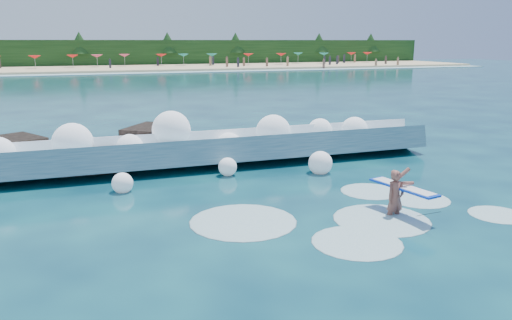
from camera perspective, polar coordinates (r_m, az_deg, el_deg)
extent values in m
plane|color=#072439|center=(13.66, -3.14, -7.24)|extent=(200.00, 200.00, 0.00)
cube|color=tan|center=(90.46, -17.56, 9.92)|extent=(140.00, 20.00, 0.40)
cube|color=silver|center=(79.50, -17.21, 9.42)|extent=(140.00, 5.00, 0.08)
cube|color=black|center=(100.36, -17.91, 11.50)|extent=(140.00, 4.00, 5.00)
cube|color=#32677F|center=(19.94, -6.03, 0.79)|extent=(19.15, 2.92, 1.60)
cube|color=white|center=(20.61, -6.59, 2.55)|extent=(19.15, 1.35, 0.75)
cube|color=black|center=(20.97, -27.05, 0.10)|extent=(3.41, 3.17, 1.49)
cube|color=black|center=(20.02, -18.78, -0.04)|extent=(2.10, 1.65, 1.14)
cube|color=black|center=(21.34, -11.64, 1.65)|extent=(2.83, 2.93, 1.60)
imported|color=brown|center=(14.54, 15.64, -4.24)|extent=(0.63, 0.46, 1.61)
cube|color=#0B36C4|center=(14.66, 16.49, -3.01)|extent=(0.93, 2.26, 0.06)
cube|color=white|center=(14.66, 16.49, -2.96)|extent=(0.80, 2.06, 0.06)
cylinder|color=black|center=(13.77, 19.09, -5.84)|extent=(0.01, 0.91, 0.43)
sphere|color=white|center=(19.62, -20.21, 1.83)|extent=(1.49, 1.49, 1.49)
sphere|color=white|center=(19.65, -14.23, 1.29)|extent=(1.10, 1.10, 1.10)
sphere|color=white|center=(20.02, -9.65, 3.38)|extent=(1.54, 1.54, 1.54)
sphere|color=white|center=(19.99, -3.10, 1.54)|extent=(1.12, 1.12, 1.12)
sphere|color=white|center=(20.82, 1.98, 3.20)|extent=(1.46, 1.46, 1.46)
sphere|color=white|center=(22.05, 7.31, 3.33)|extent=(1.08, 1.08, 1.08)
sphere|color=white|center=(22.47, 11.18, 3.34)|extent=(1.19, 1.19, 1.19)
sphere|color=white|center=(16.91, -15.02, -2.57)|extent=(0.70, 0.70, 0.70)
sphere|color=white|center=(18.30, -3.26, -0.79)|extent=(0.69, 0.69, 0.69)
sphere|color=white|center=(18.79, 7.36, -0.35)|extent=(0.90, 0.90, 0.90)
ellipsoid|color=silver|center=(14.34, 14.14, -6.63)|extent=(2.69, 2.69, 0.13)
ellipsoid|color=silver|center=(12.67, 11.44, -9.22)|extent=(2.26, 2.26, 0.11)
ellipsoid|color=silver|center=(16.46, 18.08, -4.27)|extent=(1.93, 1.93, 0.10)
ellipsoid|color=silver|center=(13.78, -1.50, -7.05)|extent=(2.98, 2.98, 0.15)
ellipsoid|color=silver|center=(16.87, 12.85, -3.51)|extent=(1.91, 1.91, 0.10)
ellipsoid|color=silver|center=(15.87, 25.87, -5.64)|extent=(1.61, 1.61, 0.08)
cone|color=red|center=(90.93, -23.98, 10.71)|extent=(2.00, 2.00, 0.50)
cone|color=red|center=(92.90, -20.24, 11.07)|extent=(2.00, 2.00, 0.50)
cone|color=#D83F5F|center=(93.09, -17.73, 11.26)|extent=(2.00, 2.00, 0.50)
cone|color=#D83F5F|center=(95.08, -14.81, 11.48)|extent=(2.00, 2.00, 0.50)
cone|color=red|center=(94.29, -10.79, 11.67)|extent=(2.00, 2.00, 0.50)
cone|color=#15867B|center=(94.95, -8.29, 11.77)|extent=(2.00, 2.00, 0.50)
cone|color=#15867B|center=(95.47, -5.08, 11.87)|extent=(2.00, 2.00, 0.50)
cone|color=red|center=(96.27, -0.88, 11.93)|extent=(2.00, 2.00, 0.50)
cone|color=red|center=(98.37, 2.88, 11.95)|extent=(2.00, 2.00, 0.50)
cone|color=#15867B|center=(103.67, 4.84, 11.99)|extent=(2.00, 2.00, 0.50)
cone|color=#15867B|center=(102.81, 7.77, 11.91)|extent=(2.00, 2.00, 0.50)
cone|color=red|center=(107.17, 10.84, 11.85)|extent=(2.00, 2.00, 0.50)
cone|color=red|center=(110.32, 12.60, 11.81)|extent=(2.00, 2.00, 0.50)
cube|color=brown|center=(106.15, 9.38, 11.31)|extent=(0.35, 0.22, 1.52)
cube|color=#8C664C|center=(87.99, 2.42, 10.89)|extent=(0.35, 0.22, 1.61)
cube|color=#262633|center=(108.82, 10.80, 11.27)|extent=(0.35, 0.22, 1.39)
cube|color=#3F332D|center=(100.32, 11.82, 11.06)|extent=(0.35, 0.22, 1.40)
cube|color=#8C664C|center=(90.56, -17.75, 10.54)|extent=(0.35, 0.22, 1.59)
cube|color=#262633|center=(81.25, -25.95, 9.29)|extent=(0.35, 0.22, 1.43)
cube|color=#3F332D|center=(88.20, -16.34, 10.52)|extent=(0.35, 0.22, 1.44)
cube|color=#8C664C|center=(90.74, -5.11, 11.07)|extent=(0.35, 0.22, 1.45)
cube|color=brown|center=(89.60, -27.07, 9.64)|extent=(0.35, 0.22, 1.42)
cube|color=brown|center=(94.85, -6.40, 11.18)|extent=(0.35, 0.22, 1.55)
cube|color=#8C664C|center=(86.83, -1.79, 11.01)|extent=(0.35, 0.22, 1.43)
cube|color=#262633|center=(88.58, -27.17, 9.61)|extent=(0.35, 0.22, 1.44)
cube|color=brown|center=(104.11, 10.05, 11.27)|extent=(0.35, 0.22, 1.61)
cube|color=#8C664C|center=(106.97, 12.59, 11.15)|extent=(0.35, 0.22, 1.40)
cube|color=#262633|center=(88.05, -2.06, 11.07)|extent=(0.35, 0.22, 1.54)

